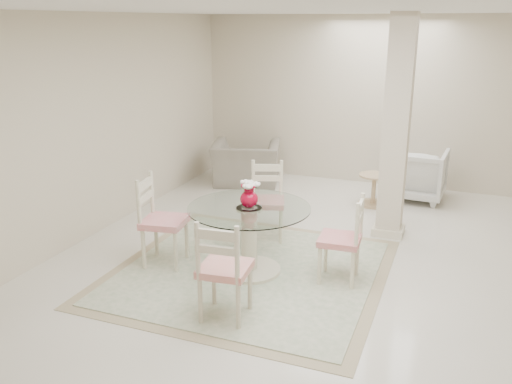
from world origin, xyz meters
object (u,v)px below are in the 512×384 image
(side_table, at_px, (374,191))
(dining_chair_east, at_px, (347,233))
(armchair_white, at_px, (417,174))
(dining_chair_north, at_px, (267,195))
(dining_table, at_px, (249,240))
(recliner_taupe, at_px, (246,163))
(red_vase, at_px, (249,194))
(dining_chair_west, at_px, (158,214))
(column, at_px, (396,129))
(dining_chair_south, at_px, (222,263))

(side_table, bearing_deg, dining_chair_east, -86.97)
(dining_chair_east, distance_m, armchair_white, 3.16)
(dining_chair_north, distance_m, side_table, 2.05)
(dining_table, bearing_deg, armchair_white, 66.72)
(dining_chair_east, bearing_deg, side_table, 179.91)
(dining_chair_north, relative_size, recliner_taupe, 0.99)
(dining_chair_east, xyz_separation_m, dining_chair_north, (-1.17, 0.85, 0.02))
(armchair_white, bearing_deg, red_vase, 70.60)
(dining_table, bearing_deg, dining_chair_east, 8.43)
(dining_table, xyz_separation_m, dining_chair_west, (-1.01, -0.16, 0.21))
(dining_chair_east, xyz_separation_m, recliner_taupe, (-2.29, 2.92, -0.19))
(red_vase, xyz_separation_m, armchair_white, (1.41, 3.28, -0.50))
(dining_table, height_order, dining_chair_east, dining_chair_east)
(dining_table, height_order, recliner_taupe, dining_table)
(dining_chair_east, distance_m, dining_chair_west, 2.04)
(dining_table, distance_m, red_vase, 0.51)
(column, height_order, red_vase, column)
(dining_chair_south, distance_m, side_table, 3.83)
(red_vase, bearing_deg, dining_chair_west, -171.17)
(dining_chair_north, bearing_deg, recliner_taupe, 99.54)
(dining_chair_east, xyz_separation_m, side_table, (-0.14, 2.59, -0.32))
(dining_table, relative_size, dining_chair_north, 1.21)
(dining_chair_east, distance_m, side_table, 2.61)
(armchair_white, bearing_deg, dining_chair_east, 86.47)
(column, xyz_separation_m, dining_chair_north, (-1.41, -0.67, -0.79))
(dining_chair_east, xyz_separation_m, dining_chair_west, (-2.02, -0.31, 0.05))
(dining_table, xyz_separation_m, dining_chair_north, (-0.17, 1.00, 0.18))
(side_table, bearing_deg, red_vase, -107.60)
(dining_chair_north, distance_m, dining_chair_south, 2.04)
(column, xyz_separation_m, red_vase, (-1.24, -1.68, -0.46))
(red_vase, xyz_separation_m, dining_chair_south, (0.15, -1.01, -0.32))
(armchair_white, height_order, side_table, armchair_white)
(dining_chair_east, bearing_deg, dining_table, -84.70)
(dining_table, relative_size, dining_chair_south, 1.19)
(dining_chair_north, relative_size, armchair_white, 1.25)
(dining_chair_east, distance_m, dining_chair_north, 1.45)
(dining_chair_east, height_order, dining_chair_north, dining_chair_north)
(dining_chair_east, relative_size, side_table, 2.20)
(dining_chair_south, relative_size, recliner_taupe, 1.01)
(column, distance_m, armchair_white, 1.88)
(dining_chair_east, relative_size, dining_chair_north, 0.97)
(column, height_order, dining_chair_west, column)
(dining_chair_north, bearing_deg, column, 6.61)
(side_table, bearing_deg, recliner_taupe, 171.17)
(dining_chair_north, xyz_separation_m, side_table, (1.04, 1.73, -0.34))
(recliner_taupe, height_order, side_table, recliner_taupe)
(dining_chair_west, bearing_deg, dining_chair_east, -90.98)
(side_table, bearing_deg, dining_chair_north, -120.91)
(red_vase, bearing_deg, side_table, 72.40)
(column, distance_m, dining_chair_south, 3.00)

